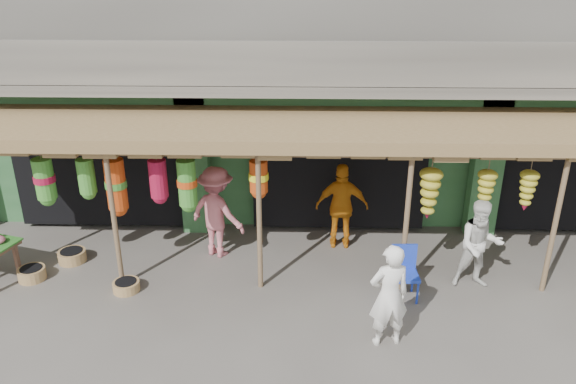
{
  "coord_description": "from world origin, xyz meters",
  "views": [
    {
      "loc": [
        -0.79,
        -8.8,
        5.49
      ],
      "look_at": [
        -1.04,
        1.0,
        1.34
      ],
      "focal_mm": 35.0,
      "sensor_mm": 36.0,
      "label": 1
    }
  ],
  "objects_px": {
    "blue_chair": "(404,269)",
    "person_right": "(480,245)",
    "person_vendor": "(342,206)",
    "person_front": "(389,296)",
    "person_shopper": "(217,212)"
  },
  "relations": [
    {
      "from": "person_right",
      "to": "person_shopper",
      "type": "distance_m",
      "value": 4.87
    },
    {
      "from": "blue_chair",
      "to": "person_right",
      "type": "distance_m",
      "value": 1.42
    },
    {
      "from": "blue_chair",
      "to": "person_front",
      "type": "height_order",
      "value": "person_front"
    },
    {
      "from": "blue_chair",
      "to": "person_shopper",
      "type": "height_order",
      "value": "person_shopper"
    },
    {
      "from": "person_right",
      "to": "person_front",
      "type": "bearing_deg",
      "value": -136.58
    },
    {
      "from": "person_vendor",
      "to": "person_front",
      "type": "bearing_deg",
      "value": 101.39
    },
    {
      "from": "person_right",
      "to": "person_vendor",
      "type": "xyz_separation_m",
      "value": [
        -2.32,
        1.42,
        0.06
      ]
    },
    {
      "from": "blue_chair",
      "to": "person_vendor",
      "type": "xyz_separation_m",
      "value": [
        -0.97,
        1.77,
        0.37
      ]
    },
    {
      "from": "person_right",
      "to": "blue_chair",
      "type": "bearing_deg",
      "value": -164.68
    },
    {
      "from": "person_shopper",
      "to": "person_front",
      "type": "bearing_deg",
      "value": 166.22
    },
    {
      "from": "person_right",
      "to": "person_shopper",
      "type": "xyz_separation_m",
      "value": [
        -4.76,
        1.04,
        0.09
      ]
    },
    {
      "from": "person_front",
      "to": "person_shopper",
      "type": "distance_m",
      "value": 4.0
    },
    {
      "from": "person_right",
      "to": "person_vendor",
      "type": "bearing_deg",
      "value": 149.3
    },
    {
      "from": "person_front",
      "to": "person_right",
      "type": "xyz_separation_m",
      "value": [
        1.81,
        1.66,
        -0.02
      ]
    },
    {
      "from": "person_front",
      "to": "person_right",
      "type": "relative_size",
      "value": 1.02
    }
  ]
}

